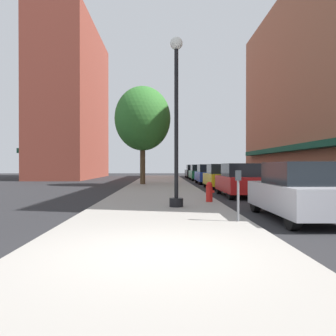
{
  "coord_description": "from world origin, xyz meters",
  "views": [
    {
      "loc": [
        0.08,
        -5.64,
        1.55
      ],
      "look_at": [
        0.57,
        20.11,
        1.37
      ],
      "focal_mm": 36.23,
      "sensor_mm": 36.0,
      "label": 1
    }
  ],
  "objects": [
    {
      "name": "ground_plane",
      "position": [
        4.0,
        18.0,
        0.0
      ],
      "size": [
        90.0,
        90.0,
        0.0
      ],
      "primitive_type": "plane",
      "color": "#232326"
    },
    {
      "name": "sidewalk_slab",
      "position": [
        0.0,
        19.0,
        0.06
      ],
      "size": [
        4.8,
        50.0,
        0.12
      ],
      "primitive_type": "cube",
      "color": "gray",
      "rests_on": "ground"
    },
    {
      "name": "building_far_background",
      "position": [
        -11.01,
        37.0,
        9.26
      ],
      "size": [
        6.8,
        18.0,
        18.55
      ],
      "color": "brown",
      "rests_on": "ground"
    },
    {
      "name": "lamppost",
      "position": [
        0.59,
        6.12,
        3.2
      ],
      "size": [
        0.48,
        0.48,
        5.9
      ],
      "color": "black",
      "rests_on": "sidewalk_slab"
    },
    {
      "name": "fire_hydrant",
      "position": [
        1.97,
        7.72,
        0.52
      ],
      "size": [
        0.33,
        0.26,
        0.79
      ],
      "color": "red",
      "rests_on": "sidewalk_slab"
    },
    {
      "name": "parking_meter_near",
      "position": [
        2.05,
        3.01,
        0.95
      ],
      "size": [
        0.14,
        0.09,
        1.31
      ],
      "color": "slate",
      "rests_on": "sidewalk_slab"
    },
    {
      "name": "tree_near",
      "position": [
        -1.39,
        20.62,
        5.18
      ],
      "size": [
        4.32,
        4.32,
        7.56
      ],
      "color": "#4C3823",
      "rests_on": "sidewalk_slab"
    },
    {
      "name": "car_silver",
      "position": [
        4.0,
        3.96,
        0.81
      ],
      "size": [
        1.8,
        4.3,
        1.66
      ],
      "rotation": [
        0.0,
        0.0,
        -0.03
      ],
      "color": "black",
      "rests_on": "ground"
    },
    {
      "name": "car_red",
      "position": [
        4.0,
        11.21,
        0.81
      ],
      "size": [
        1.8,
        4.3,
        1.66
      ],
      "rotation": [
        0.0,
        0.0,
        -0.03
      ],
      "color": "black",
      "rests_on": "ground"
    },
    {
      "name": "car_yellow",
      "position": [
        4.0,
        16.9,
        0.81
      ],
      "size": [
        1.8,
        4.3,
        1.66
      ],
      "rotation": [
        0.0,
        0.0,
        -0.04
      ],
      "color": "black",
      "rests_on": "ground"
    },
    {
      "name": "car_blue",
      "position": [
        4.0,
        23.16,
        0.81
      ],
      "size": [
        1.8,
        4.3,
        1.66
      ],
      "rotation": [
        0.0,
        0.0,
        0.02
      ],
      "color": "black",
      "rests_on": "ground"
    },
    {
      "name": "car_green",
      "position": [
        4.0,
        30.03,
        0.81
      ],
      "size": [
        1.8,
        4.3,
        1.66
      ],
      "rotation": [
        0.0,
        0.0,
        -0.03
      ],
      "color": "black",
      "rests_on": "ground"
    },
    {
      "name": "car_black",
      "position": [
        4.0,
        36.42,
        0.81
      ],
      "size": [
        1.8,
        4.3,
        1.66
      ],
      "rotation": [
        0.0,
        0.0,
        -0.03
      ],
      "color": "black",
      "rests_on": "ground"
    }
  ]
}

